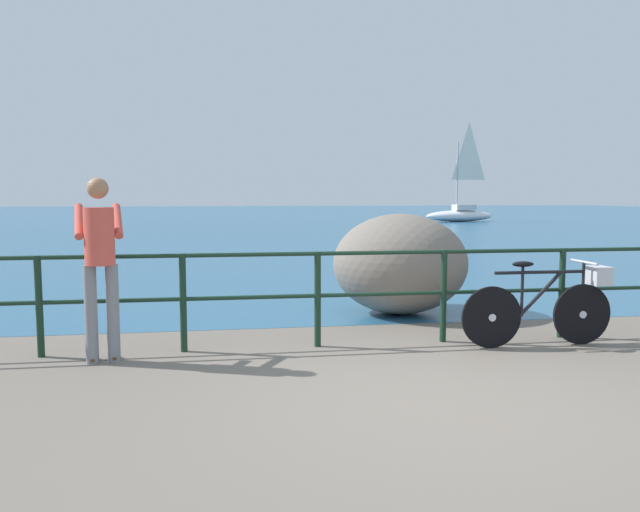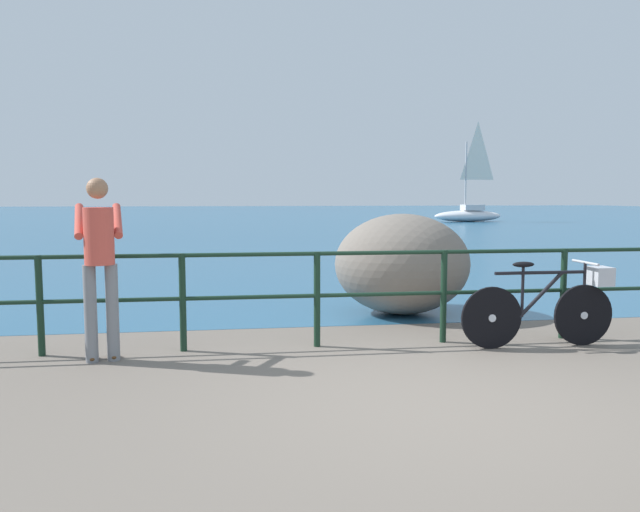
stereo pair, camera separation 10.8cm
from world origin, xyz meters
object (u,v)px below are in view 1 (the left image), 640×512
Objects in this scene: bicycle at (551,303)px; breakwater_boulder_main at (400,264)px; sailboat at (460,210)px; person_at_railing at (100,260)px.

breakwater_boulder_main is at bearing 117.67° from bicycle.
sailboat is at bearing 69.63° from bicycle.
breakwater_boulder_main is (3.55, 1.96, -0.31)m from person_at_railing.
person_at_railing reaches higher than bicycle.
person_at_railing is 0.29× the size of sailboat.
person_at_railing is at bearing -151.14° from breakwater_boulder_main.
sailboat is (12.18, 28.41, 0.03)m from breakwater_boulder_main.
bicycle is 0.28× the size of sailboat.
breakwater_boulder_main is 30.91m from sailboat.
sailboat is (11.10, 30.43, 0.24)m from bicycle.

